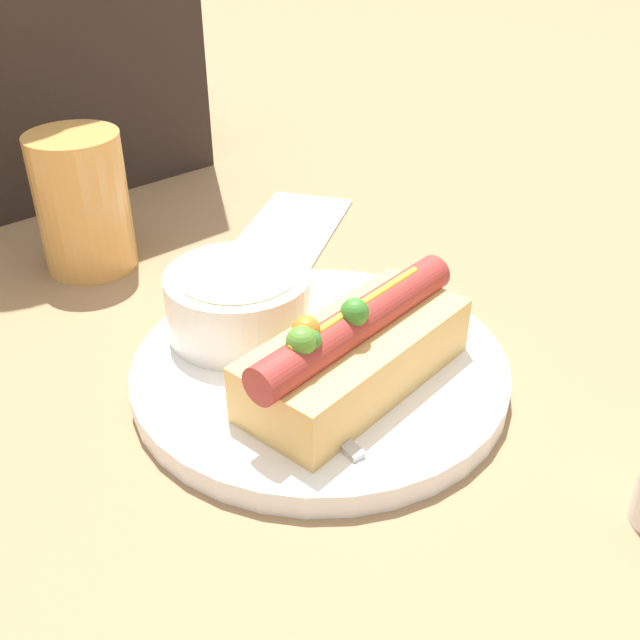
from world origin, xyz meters
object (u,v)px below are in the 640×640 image
Objects in this scene: spoon at (250,354)px; drinking_glass at (83,202)px; soup_bowl at (239,299)px; hot_dog at (359,348)px.

spoon is 0.22m from drinking_glass.
drinking_glass is at bearing 95.89° from soup_bowl.
drinking_glass reaches higher than hot_dog.
soup_bowl is 0.60× the size of spoon.
hot_dog is 1.02× the size of spoon.
hot_dog is at bearing -78.00° from soup_bowl.
soup_bowl is at bearing 94.33° from hot_dog.
hot_dog is 1.70× the size of soup_bowl.
spoon is (-0.02, -0.03, -0.02)m from soup_bowl.
soup_bowl is at bearing -84.11° from drinking_glass.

